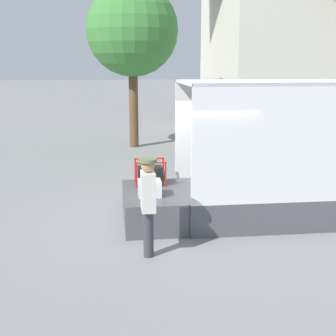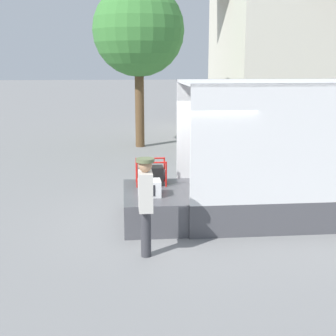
{
  "view_description": "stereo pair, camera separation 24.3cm",
  "coord_description": "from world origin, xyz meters",
  "px_view_note": "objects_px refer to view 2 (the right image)",
  "views": [
    {
      "loc": [
        -1.47,
        -9.61,
        3.39
      ],
      "look_at": [
        -0.33,
        -0.2,
        1.22
      ],
      "focal_mm": 50.0,
      "sensor_mm": 36.0,
      "label": 1
    },
    {
      "loc": [
        -1.23,
        -9.63,
        3.39
      ],
      "look_at": [
        -0.33,
        -0.2,
        1.22
      ],
      "focal_mm": 50.0,
      "sensor_mm": 36.0,
      "label": 2
    }
  ],
  "objects_px": {
    "portable_generator": "(152,175)",
    "microwave": "(149,188)",
    "street_tree": "(139,31)",
    "worker_person": "(146,197)"
  },
  "relations": [
    {
      "from": "portable_generator",
      "to": "microwave",
      "type": "bearing_deg",
      "value": -96.85
    },
    {
      "from": "microwave",
      "to": "street_tree",
      "type": "relative_size",
      "value": 0.07
    },
    {
      "from": "microwave",
      "to": "street_tree",
      "type": "xyz_separation_m",
      "value": [
        0.15,
        9.46,
        3.7
      ]
    },
    {
      "from": "microwave",
      "to": "street_tree",
      "type": "height_order",
      "value": "street_tree"
    },
    {
      "from": "microwave",
      "to": "portable_generator",
      "type": "relative_size",
      "value": 0.69
    },
    {
      "from": "worker_person",
      "to": "street_tree",
      "type": "relative_size",
      "value": 0.28
    },
    {
      "from": "worker_person",
      "to": "street_tree",
      "type": "bearing_deg",
      "value": 88.43
    },
    {
      "from": "portable_generator",
      "to": "worker_person",
      "type": "distance_m",
      "value": 2.47
    },
    {
      "from": "worker_person",
      "to": "portable_generator",
      "type": "bearing_deg",
      "value": 83.93
    },
    {
      "from": "microwave",
      "to": "worker_person",
      "type": "xyz_separation_m",
      "value": [
        -0.15,
        -1.52,
        0.26
      ]
    }
  ]
}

